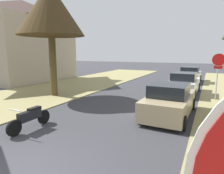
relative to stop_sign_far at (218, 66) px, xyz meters
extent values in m
cylinder|color=#9EA0A5|center=(0.00, 0.22, -1.00)|extent=(0.07, 0.54, 2.21)
cylinder|color=white|center=(0.00, -0.09, 0.41)|extent=(0.82, 0.23, 0.79)
cylinder|color=red|center=(0.00, -0.09, 0.41)|extent=(0.77, 0.23, 0.75)
cube|color=red|center=(0.00, 0.01, -0.05)|extent=(0.48, 0.10, 0.20)
cylinder|color=brown|center=(-10.15, -3.46, -0.07)|extent=(0.46, 0.46, 4.06)
cone|color=#403019|center=(-10.15, -3.46, 3.64)|extent=(4.43, 4.43, 3.36)
cylinder|color=brown|center=(-9.78, -3.25, 2.72)|extent=(0.69, 1.01, 1.61)
cylinder|color=brown|center=(-10.07, -4.09, 2.52)|extent=(1.42, 0.39, 1.28)
cube|color=tan|center=(-2.05, -4.51, -1.56)|extent=(1.94, 4.45, 0.85)
cube|color=black|center=(-2.06, -4.73, -0.86)|extent=(1.66, 2.07, 0.56)
cylinder|color=black|center=(-2.88, -2.84, -1.85)|extent=(0.22, 0.61, 0.60)
cylinder|color=black|center=(-1.14, -2.89, -1.85)|extent=(0.22, 0.61, 0.60)
cylinder|color=black|center=(-2.97, -6.14, -1.85)|extent=(0.22, 0.61, 0.60)
cylinder|color=black|center=(-1.23, -6.19, -1.85)|extent=(0.22, 0.61, 0.60)
cube|color=white|center=(-2.08, 1.43, -1.56)|extent=(1.94, 4.45, 0.85)
cube|color=black|center=(-2.09, 1.21, -0.86)|extent=(1.66, 2.07, 0.56)
cylinder|color=black|center=(-2.91, 3.10, -1.85)|extent=(0.22, 0.61, 0.60)
cylinder|color=black|center=(-1.17, 3.05, -1.85)|extent=(0.22, 0.61, 0.60)
cylinder|color=black|center=(-3.00, -0.20, -1.85)|extent=(0.22, 0.61, 0.60)
cylinder|color=black|center=(-1.26, -0.25, -1.85)|extent=(0.22, 0.61, 0.60)
cube|color=#BCBCC1|center=(-2.25, 7.98, -1.56)|extent=(1.94, 4.45, 0.85)
cube|color=black|center=(-2.25, 7.76, -0.86)|extent=(1.66, 2.07, 0.56)
cylinder|color=black|center=(-3.07, 9.65, -1.85)|extent=(0.22, 0.61, 0.60)
cylinder|color=black|center=(-1.33, 9.60, -1.85)|extent=(0.22, 0.61, 0.60)
cylinder|color=black|center=(-3.16, 6.35, -1.85)|extent=(0.22, 0.61, 0.60)
cylinder|color=black|center=(-1.42, 6.30, -1.85)|extent=(0.22, 0.61, 0.60)
cylinder|color=black|center=(-6.63, -9.45, -1.85)|extent=(0.10, 0.60, 0.60)
cylinder|color=black|center=(-6.64, -8.00, -1.85)|extent=(0.10, 0.60, 0.60)
cube|color=black|center=(-6.64, -8.73, -1.57)|extent=(0.25, 1.02, 0.36)
cube|color=black|center=(-6.64, -8.48, -1.37)|extent=(0.22, 0.56, 0.12)
cylinder|color=#9EA0A5|center=(-6.63, -9.35, -1.20)|extent=(0.60, 0.04, 0.04)
cube|color=tan|center=(-18.50, 1.49, 1.08)|extent=(6.55, 9.32, 6.46)
pyramid|color=#4C3833|center=(-18.50, 1.49, 5.27)|extent=(7.07, 10.07, 1.92)
camera|label=1|loc=(-0.45, -14.04, 0.83)|focal=32.07mm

